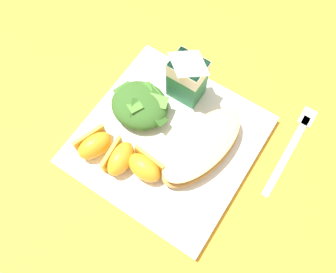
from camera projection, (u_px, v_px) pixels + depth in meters
ground at (168, 142)px, 0.60m from camera, size 3.00×3.00×0.00m
white_plate at (168, 141)px, 0.59m from camera, size 0.28×0.28×0.02m
cheesy_pizza_bread at (202, 147)px, 0.56m from camera, size 0.11×0.18×0.04m
green_salad_pile at (140, 105)px, 0.58m from camera, size 0.11×0.09×0.04m
milk_carton at (188, 75)px, 0.56m from camera, size 0.06×0.05×0.11m
orange_wedge_front at (94, 145)px, 0.56m from camera, size 0.06×0.07×0.04m
orange_wedge_middle at (120, 158)px, 0.55m from camera, size 0.04×0.06×0.04m
orange_wedge_rear at (146, 168)px, 0.54m from camera, size 0.06×0.04×0.04m
metal_fork at (294, 143)px, 0.59m from camera, size 0.02×0.19×0.01m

